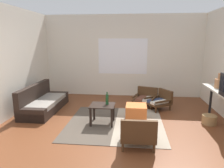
# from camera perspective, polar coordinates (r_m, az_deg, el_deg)

# --- Properties ---
(ground_plane) EXTENTS (7.80, 7.80, 0.00)m
(ground_plane) POSITION_cam_1_polar(r_m,az_deg,el_deg) (4.41, 0.53, -13.19)
(ground_plane) COLOR brown
(far_wall_with_window) EXTENTS (5.60, 0.13, 2.70)m
(far_wall_with_window) POSITION_cam_1_polar(r_m,az_deg,el_deg) (7.07, 2.94, 7.66)
(far_wall_with_window) COLOR silver
(far_wall_with_window) RESTS_ON ground
(area_rug) EXTENTS (2.16, 2.15, 0.01)m
(area_rug) POSITION_cam_1_polar(r_m,az_deg,el_deg) (4.87, 0.89, -10.64)
(area_rug) COLOR #4C4238
(area_rug) RESTS_ON ground
(couch) EXTENTS (0.72, 1.78, 0.70)m
(couch) POSITION_cam_1_polar(r_m,az_deg,el_deg) (5.94, -18.39, -4.93)
(couch) COLOR black
(couch) RESTS_ON ground
(coffee_table) EXTENTS (0.54, 0.49, 0.45)m
(coffee_table) POSITION_cam_1_polar(r_m,az_deg,el_deg) (4.74, -2.63, -6.87)
(coffee_table) COLOR black
(coffee_table) RESTS_ON ground
(armchair_by_window) EXTENTS (0.76, 0.74, 0.52)m
(armchair_by_window) POSITION_cam_1_polar(r_m,az_deg,el_deg) (6.13, 9.18, -3.63)
(armchair_by_window) COLOR #472D19
(armchair_by_window) RESTS_ON ground
(armchair_striped_foreground) EXTENTS (0.63, 0.58, 0.57)m
(armchair_striped_foreground) POSITION_cam_1_polar(r_m,az_deg,el_deg) (3.79, 7.17, -13.27)
(armchair_striped_foreground) COLOR #472D19
(armchair_striped_foreground) RESTS_ON ground
(armchair_corner) EXTENTS (0.78, 0.77, 0.53)m
(armchair_corner) POSITION_cam_1_polar(r_m,az_deg,el_deg) (5.91, 12.98, -4.36)
(armchair_corner) COLOR #472D19
(armchair_corner) RESTS_ON ground
(ottoman_orange) EXTENTS (0.48, 0.48, 0.39)m
(ottoman_orange) POSITION_cam_1_polar(r_m,az_deg,el_deg) (4.98, 6.60, -7.88)
(ottoman_orange) COLOR #D1662D
(ottoman_orange) RESTS_ON ground
(clay_vase) EXTENTS (0.21, 0.21, 0.33)m
(clay_vase) POSITION_cam_1_polar(r_m,az_deg,el_deg) (5.31, 27.37, 0.33)
(clay_vase) COLOR #A87047
(clay_vase) RESTS_ON console_shelf
(glass_bottle) EXTENTS (0.07, 0.07, 0.29)m
(glass_bottle) POSITION_cam_1_polar(r_m,az_deg,el_deg) (4.70, -1.35, -4.18)
(glass_bottle) COLOR #194723
(glass_bottle) RESTS_ON coffee_table
(wicker_basket) EXTENTS (0.32, 0.32, 0.21)m
(wicker_basket) POSITION_cam_1_polar(r_m,az_deg,el_deg) (5.28, 25.07, -8.83)
(wicker_basket) COLOR #9E7A4C
(wicker_basket) RESTS_ON ground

